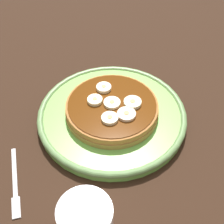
{
  "coord_description": "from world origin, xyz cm",
  "views": [
    {
      "loc": [
        37.32,
        -14.37,
        43.86
      ],
      "look_at": [
        0.0,
        0.0,
        1.98
      ],
      "focal_mm": 50.24,
      "sensor_mm": 36.0,
      "label": 1
    }
  ],
  "objects_px": {
    "banana_slice_0": "(113,104)",
    "banana_slice_3": "(104,88)",
    "plate": "(112,115)",
    "banana_slice_1": "(110,118)",
    "banana_slice_5": "(95,100)",
    "fork": "(15,185)",
    "banana_slice_2": "(126,114)",
    "banana_slice_4": "(133,103)",
    "pancake_stack": "(112,110)"
  },
  "relations": [
    {
      "from": "banana_slice_0",
      "to": "banana_slice_3",
      "type": "height_order",
      "value": "banana_slice_3"
    },
    {
      "from": "plate",
      "to": "banana_slice_1",
      "type": "distance_m",
      "value": 0.05
    },
    {
      "from": "plate",
      "to": "banana_slice_5",
      "type": "relative_size",
      "value": 9.96
    },
    {
      "from": "banana_slice_1",
      "to": "fork",
      "type": "xyz_separation_m",
      "value": [
        0.04,
        -0.18,
        -0.04
      ]
    },
    {
      "from": "banana_slice_2",
      "to": "banana_slice_3",
      "type": "distance_m",
      "value": 0.08
    },
    {
      "from": "banana_slice_2",
      "to": "banana_slice_3",
      "type": "relative_size",
      "value": 1.16
    },
    {
      "from": "banana_slice_2",
      "to": "banana_slice_4",
      "type": "xyz_separation_m",
      "value": [
        -0.02,
        0.02,
        0.0
      ]
    },
    {
      "from": "banana_slice_2",
      "to": "fork",
      "type": "xyz_separation_m",
      "value": [
        0.04,
        -0.21,
        -0.04
      ]
    },
    {
      "from": "fork",
      "to": "pancake_stack",
      "type": "bearing_deg",
      "value": 111.28
    },
    {
      "from": "plate",
      "to": "banana_slice_5",
      "type": "height_order",
      "value": "banana_slice_5"
    },
    {
      "from": "banana_slice_4",
      "to": "banana_slice_0",
      "type": "bearing_deg",
      "value": -107.7
    },
    {
      "from": "banana_slice_4",
      "to": "banana_slice_2",
      "type": "bearing_deg",
      "value": -43.69
    },
    {
      "from": "banana_slice_5",
      "to": "banana_slice_3",
      "type": "bearing_deg",
      "value": 133.81
    },
    {
      "from": "banana_slice_3",
      "to": "banana_slice_4",
      "type": "bearing_deg",
      "value": 31.17
    },
    {
      "from": "banana_slice_0",
      "to": "fork",
      "type": "distance_m",
      "value": 0.21
    },
    {
      "from": "banana_slice_0",
      "to": "banana_slice_1",
      "type": "distance_m",
      "value": 0.04
    },
    {
      "from": "banana_slice_0",
      "to": "fork",
      "type": "relative_size",
      "value": 0.23
    },
    {
      "from": "plate",
      "to": "fork",
      "type": "distance_m",
      "value": 0.21
    },
    {
      "from": "fork",
      "to": "banana_slice_5",
      "type": "bearing_deg",
      "value": 119.56
    },
    {
      "from": "banana_slice_1",
      "to": "banana_slice_2",
      "type": "bearing_deg",
      "value": 87.48
    },
    {
      "from": "banana_slice_3",
      "to": "banana_slice_2",
      "type": "bearing_deg",
      "value": 9.24
    },
    {
      "from": "fork",
      "to": "banana_slice_3",
      "type": "bearing_deg",
      "value": 121.88
    },
    {
      "from": "pancake_stack",
      "to": "banana_slice_0",
      "type": "distance_m",
      "value": 0.01
    },
    {
      "from": "banana_slice_5",
      "to": "fork",
      "type": "distance_m",
      "value": 0.2
    },
    {
      "from": "pancake_stack",
      "to": "fork",
      "type": "relative_size",
      "value": 1.34
    },
    {
      "from": "plate",
      "to": "fork",
      "type": "xyz_separation_m",
      "value": [
        0.08,
        -0.19,
        -0.01
      ]
    },
    {
      "from": "plate",
      "to": "banana_slice_3",
      "type": "height_order",
      "value": "banana_slice_3"
    },
    {
      "from": "banana_slice_0",
      "to": "banana_slice_2",
      "type": "bearing_deg",
      "value": 20.17
    },
    {
      "from": "banana_slice_1",
      "to": "banana_slice_5",
      "type": "distance_m",
      "value": 0.05
    },
    {
      "from": "banana_slice_2",
      "to": "banana_slice_5",
      "type": "relative_size",
      "value": 1.18
    },
    {
      "from": "plate",
      "to": "banana_slice_1",
      "type": "height_order",
      "value": "banana_slice_1"
    },
    {
      "from": "banana_slice_3",
      "to": "banana_slice_4",
      "type": "distance_m",
      "value": 0.07
    },
    {
      "from": "banana_slice_1",
      "to": "banana_slice_4",
      "type": "xyz_separation_m",
      "value": [
        -0.02,
        0.05,
        0.0
      ]
    },
    {
      "from": "pancake_stack",
      "to": "banana_slice_0",
      "type": "xyz_separation_m",
      "value": [
        -0.0,
        0.0,
        0.01
      ]
    },
    {
      "from": "banana_slice_1",
      "to": "banana_slice_4",
      "type": "height_order",
      "value": "same"
    },
    {
      "from": "banana_slice_2",
      "to": "banana_slice_1",
      "type": "bearing_deg",
      "value": -92.52
    },
    {
      "from": "banana_slice_2",
      "to": "banana_slice_4",
      "type": "bearing_deg",
      "value": 136.31
    },
    {
      "from": "banana_slice_1",
      "to": "fork",
      "type": "bearing_deg",
      "value": -76.06
    },
    {
      "from": "banana_slice_0",
      "to": "banana_slice_5",
      "type": "xyz_separation_m",
      "value": [
        -0.02,
        -0.03,
        0.0
      ]
    },
    {
      "from": "plate",
      "to": "fork",
      "type": "bearing_deg",
      "value": -68.13
    },
    {
      "from": "banana_slice_5",
      "to": "banana_slice_4",
      "type": "bearing_deg",
      "value": 63.76
    },
    {
      "from": "pancake_stack",
      "to": "plate",
      "type": "bearing_deg",
      "value": 160.91
    },
    {
      "from": "banana_slice_3",
      "to": "fork",
      "type": "xyz_separation_m",
      "value": [
        0.12,
        -0.19,
        -0.04
      ]
    },
    {
      "from": "banana_slice_1",
      "to": "banana_slice_4",
      "type": "bearing_deg",
      "value": 112.01
    },
    {
      "from": "plate",
      "to": "banana_slice_5",
      "type": "xyz_separation_m",
      "value": [
        -0.02,
        -0.03,
        0.03
      ]
    },
    {
      "from": "banana_slice_2",
      "to": "fork",
      "type": "distance_m",
      "value": 0.22
    },
    {
      "from": "pancake_stack",
      "to": "banana_slice_2",
      "type": "bearing_deg",
      "value": 23.52
    },
    {
      "from": "fork",
      "to": "banana_slice_2",
      "type": "bearing_deg",
      "value": 101.6
    },
    {
      "from": "banana_slice_2",
      "to": "banana_slice_5",
      "type": "bearing_deg",
      "value": -142.68
    },
    {
      "from": "pancake_stack",
      "to": "fork",
      "type": "distance_m",
      "value": 0.21
    }
  ]
}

